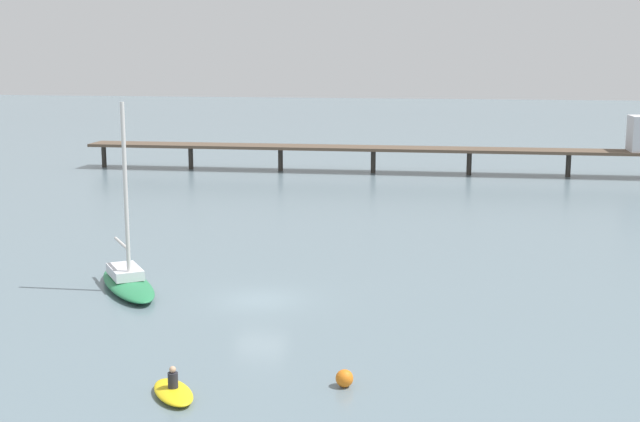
% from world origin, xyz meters
% --- Properties ---
extents(ground_plane, '(400.00, 400.00, 0.00)m').
position_xyz_m(ground_plane, '(0.00, 0.00, 0.00)').
color(ground_plane, slate).
extents(pier, '(60.13, 5.33, 6.10)m').
position_xyz_m(pier, '(9.47, 46.96, 3.12)').
color(pier, brown).
rests_on(pier, ground_plane).
extents(sailboat_green, '(5.93, 7.14, 9.60)m').
position_xyz_m(sailboat_green, '(-7.18, 0.65, 0.56)').
color(sailboat_green, '#287F4C').
rests_on(sailboat_green, ground_plane).
extents(dinghy_yellow, '(2.55, 2.89, 1.14)m').
position_xyz_m(dinghy_yellow, '(-0.04, -12.18, 0.21)').
color(dinghy_yellow, yellow).
rests_on(dinghy_yellow, ground_plane).
extents(mooring_buoy_far, '(0.65, 0.65, 0.65)m').
position_xyz_m(mooring_buoy_far, '(5.74, -10.18, 0.33)').
color(mooring_buoy_far, orange).
rests_on(mooring_buoy_far, ground_plane).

